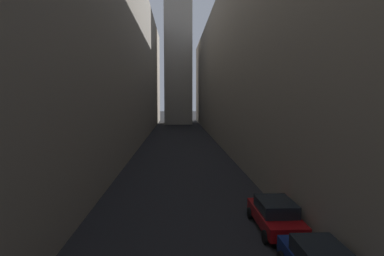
% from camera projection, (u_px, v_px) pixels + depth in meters
% --- Properties ---
extents(ground_plane, '(264.00, 264.00, 0.00)m').
position_uv_depth(ground_plane, '(180.00, 148.00, 42.95)').
color(ground_plane, black).
extents(building_block_left, '(13.75, 108.00, 24.81)m').
position_uv_depth(building_block_left, '(88.00, 55.00, 43.24)').
color(building_block_left, gray).
rests_on(building_block_left, ground).
extents(building_block_right, '(12.76, 108.00, 21.50)m').
position_uv_depth(building_block_right, '(266.00, 68.00, 44.55)').
color(building_block_right, gray).
rests_on(building_block_right, ground).
extents(parked_car_right_far, '(2.02, 4.51, 1.51)m').
position_uv_depth(parked_car_right_far, '(275.00, 214.00, 15.95)').
color(parked_car_right_far, maroon).
rests_on(parked_car_right_far, ground).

